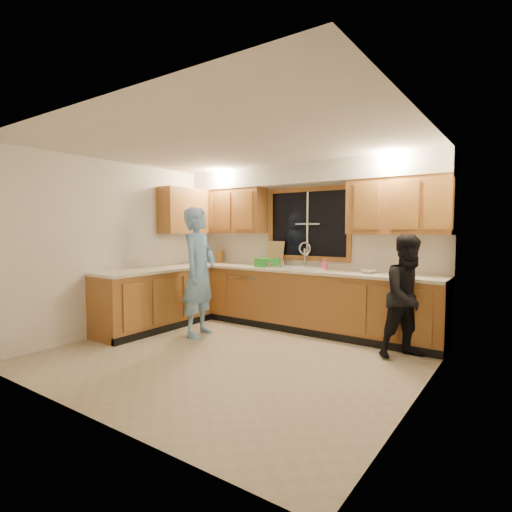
{
  "coord_description": "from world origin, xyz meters",
  "views": [
    {
      "loc": [
        2.92,
        -3.7,
        1.53
      ],
      "look_at": [
        -0.12,
        0.65,
        1.16
      ],
      "focal_mm": 28.0,
      "sensor_mm": 36.0,
      "label": 1
    }
  ],
  "objects_px": {
    "knife_block": "(220,257)",
    "bowl": "(368,271)",
    "woman": "(410,296)",
    "stove": "(123,305)",
    "dishwasher": "(252,297)",
    "man": "(199,272)",
    "sink": "(299,272)",
    "dish_crate": "(267,263)",
    "soap_bottle": "(324,264)"
  },
  "relations": [
    {
      "from": "sink",
      "to": "soap_bottle",
      "type": "bearing_deg",
      "value": 7.44
    },
    {
      "from": "knife_block",
      "to": "bowl",
      "type": "distance_m",
      "value": 2.78
    },
    {
      "from": "sink",
      "to": "woman",
      "type": "distance_m",
      "value": 1.8
    },
    {
      "from": "dishwasher",
      "to": "bowl",
      "type": "relative_size",
      "value": 3.66
    },
    {
      "from": "knife_block",
      "to": "bowl",
      "type": "xyz_separation_m",
      "value": [
        2.78,
        -0.15,
        -0.08
      ]
    },
    {
      "from": "soap_bottle",
      "to": "bowl",
      "type": "bearing_deg",
      "value": -3.21
    },
    {
      "from": "sink",
      "to": "stove",
      "type": "distance_m",
      "value": 2.6
    },
    {
      "from": "man",
      "to": "woman",
      "type": "relative_size",
      "value": 1.25
    },
    {
      "from": "soap_bottle",
      "to": "dish_crate",
      "type": "bearing_deg",
      "value": -172.79
    },
    {
      "from": "dish_crate",
      "to": "knife_block",
      "type": "bearing_deg",
      "value": 168.75
    },
    {
      "from": "man",
      "to": "bowl",
      "type": "distance_m",
      "value": 2.36
    },
    {
      "from": "dishwasher",
      "to": "knife_block",
      "type": "height_order",
      "value": "knife_block"
    },
    {
      "from": "dish_crate",
      "to": "dishwasher",
      "type": "bearing_deg",
      "value": 170.99
    },
    {
      "from": "knife_block",
      "to": "woman",
      "type": "bearing_deg",
      "value": -27.23
    },
    {
      "from": "dishwasher",
      "to": "man",
      "type": "distance_m",
      "value": 1.24
    },
    {
      "from": "soap_bottle",
      "to": "woman",
      "type": "bearing_deg",
      "value": -20.75
    },
    {
      "from": "stove",
      "to": "knife_block",
      "type": "bearing_deg",
      "value": 87.29
    },
    {
      "from": "dishwasher",
      "to": "woman",
      "type": "height_order",
      "value": "woman"
    },
    {
      "from": "dish_crate",
      "to": "sink",
      "type": "bearing_deg",
      "value": 7.05
    },
    {
      "from": "knife_block",
      "to": "dish_crate",
      "type": "bearing_deg",
      "value": -28.2
    },
    {
      "from": "sink",
      "to": "dish_crate",
      "type": "relative_size",
      "value": 2.84
    },
    {
      "from": "sink",
      "to": "woman",
      "type": "relative_size",
      "value": 0.59
    },
    {
      "from": "sink",
      "to": "bowl",
      "type": "distance_m",
      "value": 1.07
    },
    {
      "from": "woman",
      "to": "knife_block",
      "type": "distance_m",
      "value": 3.52
    },
    {
      "from": "stove",
      "to": "woman",
      "type": "distance_m",
      "value": 3.81
    },
    {
      "from": "sink",
      "to": "dish_crate",
      "type": "height_order",
      "value": "sink"
    },
    {
      "from": "knife_block",
      "to": "bowl",
      "type": "bearing_deg",
      "value": -20.13
    },
    {
      "from": "stove",
      "to": "man",
      "type": "height_order",
      "value": "man"
    },
    {
      "from": "dish_crate",
      "to": "bowl",
      "type": "height_order",
      "value": "dish_crate"
    },
    {
      "from": "dishwasher",
      "to": "bowl",
      "type": "height_order",
      "value": "bowl"
    },
    {
      "from": "stove",
      "to": "woman",
      "type": "xyz_separation_m",
      "value": [
        3.54,
        1.37,
        0.28
      ]
    },
    {
      "from": "knife_block",
      "to": "soap_bottle",
      "type": "relative_size",
      "value": 1.21
    },
    {
      "from": "stove",
      "to": "dishwasher",
      "type": "bearing_deg",
      "value": 62.31
    },
    {
      "from": "stove",
      "to": "man",
      "type": "relative_size",
      "value": 0.49
    },
    {
      "from": "man",
      "to": "soap_bottle",
      "type": "xyz_separation_m",
      "value": [
        1.38,
        1.19,
        0.09
      ]
    },
    {
      "from": "woman",
      "to": "sink",
      "type": "bearing_deg",
      "value": 116.69
    },
    {
      "from": "sink",
      "to": "dish_crate",
      "type": "distance_m",
      "value": 0.55
    },
    {
      "from": "woman",
      "to": "knife_block",
      "type": "xyz_separation_m",
      "value": [
        -3.45,
        0.62,
        0.29
      ]
    },
    {
      "from": "man",
      "to": "bowl",
      "type": "relative_size",
      "value": 8.16
    },
    {
      "from": "sink",
      "to": "dishwasher",
      "type": "relative_size",
      "value": 1.05
    },
    {
      "from": "sink",
      "to": "knife_block",
      "type": "bearing_deg",
      "value": 174.36
    },
    {
      "from": "soap_bottle",
      "to": "bowl",
      "type": "relative_size",
      "value": 0.78
    },
    {
      "from": "dishwasher",
      "to": "soap_bottle",
      "type": "bearing_deg",
      "value": 3.06
    },
    {
      "from": "soap_bottle",
      "to": "knife_block",
      "type": "bearing_deg",
      "value": 176.84
    },
    {
      "from": "woman",
      "to": "knife_block",
      "type": "bearing_deg",
      "value": 121.1
    },
    {
      "from": "man",
      "to": "knife_block",
      "type": "height_order",
      "value": "man"
    },
    {
      "from": "man",
      "to": "dish_crate",
      "type": "height_order",
      "value": "man"
    },
    {
      "from": "knife_block",
      "to": "stove",
      "type": "bearing_deg",
      "value": -109.67
    },
    {
      "from": "dishwasher",
      "to": "dish_crate",
      "type": "bearing_deg",
      "value": -9.01
    },
    {
      "from": "sink",
      "to": "soap_bottle",
      "type": "height_order",
      "value": "sink"
    }
  ]
}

